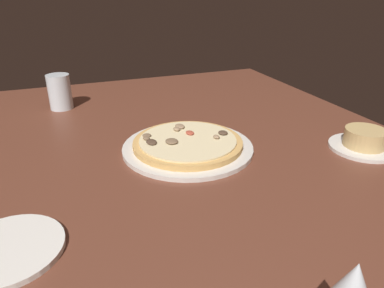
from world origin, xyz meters
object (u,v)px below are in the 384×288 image
(ramekin_on_saucer, at_px, (364,141))
(side_plate, at_px, (8,250))
(pizza_main, at_px, (188,145))
(water_glass, at_px, (60,94))

(ramekin_on_saucer, xyz_separation_m, side_plate, (0.09, -0.74, -0.02))
(pizza_main, bearing_deg, ramekin_on_saucer, 69.69)
(side_plate, bearing_deg, ramekin_on_saucer, 96.73)
(ramekin_on_saucer, distance_m, water_glass, 0.84)
(ramekin_on_saucer, relative_size, side_plate, 0.97)
(pizza_main, bearing_deg, side_plate, -57.53)
(ramekin_on_saucer, bearing_deg, water_glass, -130.72)
(pizza_main, distance_m, side_plate, 0.42)
(ramekin_on_saucer, height_order, side_plate, ramekin_on_saucer)
(pizza_main, height_order, ramekin_on_saucer, ramekin_on_saucer)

